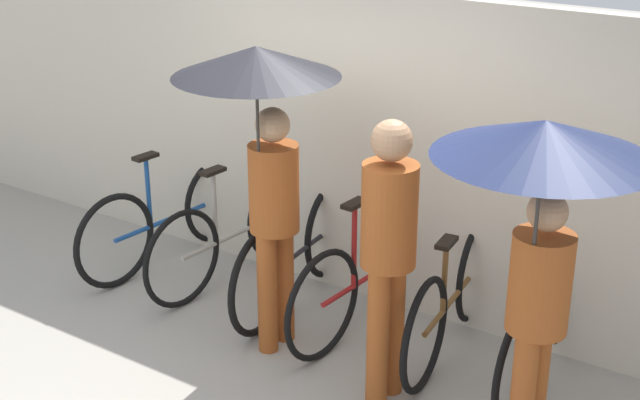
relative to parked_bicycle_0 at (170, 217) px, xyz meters
name	(u,v)px	position (x,y,z in m)	size (l,w,h in m)	color
back_wall	(365,149)	(1.53, 0.43, 0.73)	(11.27, 0.12, 2.23)	beige
parked_bicycle_0	(170,217)	(0.00, 0.00, 0.00)	(0.44, 1.82, 1.04)	black
parked_bicycle_1	(234,232)	(0.61, 0.05, 0.00)	(0.44, 1.79, 1.11)	black
parked_bicycle_2	(298,252)	(1.22, 0.02, 0.01)	(0.44, 1.76, 1.00)	black
parked_bicycle_3	(370,274)	(1.83, 0.01, 0.01)	(0.44, 1.79, 1.01)	black
parked_bicycle_4	(452,298)	(2.45, 0.03, 0.00)	(0.44, 1.71, 0.97)	black
parked_bicycle_5	(545,322)	(3.06, 0.07, -0.01)	(0.44, 1.71, 1.03)	black
pedestrian_leading	(263,117)	(1.45, -0.65, 1.22)	(1.00, 1.00, 2.05)	#9E4C1E
pedestrian_center	(389,242)	(2.36, -0.70, 0.65)	(0.32, 0.32, 1.76)	#9E4C1E
pedestrian_trailing	(542,196)	(3.27, -0.84, 1.18)	(1.06, 1.06, 1.95)	#9E4C1E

